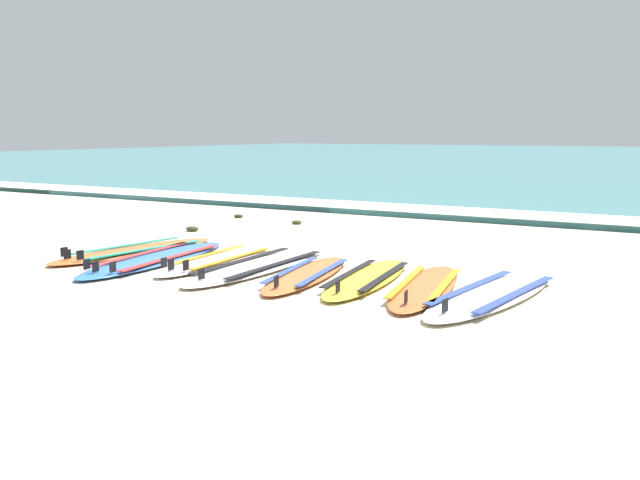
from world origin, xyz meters
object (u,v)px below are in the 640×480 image
(surfboard_6, at_px, (425,287))
(surfboard_5, at_px, (367,278))
(surfboard_4, at_px, (307,274))
(surfboard_0, at_px, (135,251))
(surfboard_1, at_px, (156,259))
(surfboard_3, at_px, (259,266))
(surfboard_7, at_px, (493,294))
(surfboard_2, at_px, (219,260))

(surfboard_6, bearing_deg, surfboard_5, 173.12)
(surfboard_4, bearing_deg, surfboard_6, 2.63)
(surfboard_0, distance_m, surfboard_4, 2.61)
(surfboard_5, bearing_deg, surfboard_6, -6.88)
(surfboard_1, xyz_separation_m, surfboard_5, (2.62, 0.25, -0.00))
(surfboard_4, bearing_deg, surfboard_3, 169.06)
(surfboard_3, height_order, surfboard_5, same)
(surfboard_5, bearing_deg, surfboard_3, -179.83)
(surfboard_0, bearing_deg, surfboard_1, -25.21)
(surfboard_5, bearing_deg, surfboard_7, -2.40)
(surfboard_1, relative_size, surfboard_6, 1.21)
(surfboard_1, distance_m, surfboard_4, 1.99)
(surfboard_2, bearing_deg, surfboard_0, -179.57)
(surfboard_2, bearing_deg, surfboard_4, -7.95)
(surfboard_5, distance_m, surfboard_6, 0.66)
(surfboard_0, distance_m, surfboard_5, 3.24)
(surfboard_1, bearing_deg, surfboard_4, 3.34)
(surfboard_0, height_order, surfboard_3, same)
(surfboard_4, relative_size, surfboard_5, 0.97)
(surfboard_2, bearing_deg, surfboard_6, -2.71)
(surfboard_0, height_order, surfboard_2, same)
(surfboard_5, bearing_deg, surfboard_4, -167.68)
(surfboard_2, height_order, surfboard_5, same)
(surfboard_3, relative_size, surfboard_4, 1.22)
(surfboard_2, relative_size, surfboard_6, 1.01)
(surfboard_0, relative_size, surfboard_5, 1.15)
(surfboard_0, distance_m, surfboard_7, 4.55)
(surfboard_2, height_order, surfboard_4, same)
(surfboard_3, bearing_deg, surfboard_6, -2.17)
(surfboard_1, xyz_separation_m, surfboard_7, (3.93, 0.20, -0.00))
(surfboard_3, xyz_separation_m, surfboard_5, (1.33, 0.00, 0.00))
(surfboard_2, distance_m, surfboard_5, 1.94)
(surfboard_6, xyz_separation_m, surfboard_7, (0.65, 0.02, -0.00))
(surfboard_2, relative_size, surfboard_7, 0.86)
(surfboard_2, xyz_separation_m, surfboard_7, (3.24, -0.10, -0.00))
(surfboard_1, bearing_deg, surfboard_3, 10.95)
(surfboard_7, bearing_deg, surfboard_6, -177.88)
(surfboard_5, bearing_deg, surfboard_1, -174.46)
(surfboard_6, bearing_deg, surfboard_1, -176.94)
(surfboard_2, xyz_separation_m, surfboard_6, (2.59, -0.12, -0.00))
(surfboard_1, bearing_deg, surfboard_7, 2.91)
(surfboard_5, relative_size, surfboard_7, 0.86)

